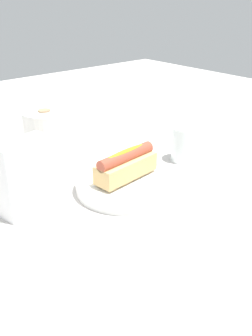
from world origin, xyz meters
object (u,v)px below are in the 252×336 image
at_px(hotdog_front, 126,165).
at_px(serving_bowl, 126,183).
at_px(water_glass, 184,146).
at_px(napkin_box, 25,177).
at_px(paper_towel_roll, 46,136).

bearing_deg(hotdog_front, serving_bowl, -45.00).
xyz_separation_m(water_glass, napkin_box, (-0.42, 0.04, 0.04)).
bearing_deg(paper_towel_roll, serving_bowl, -80.10).
distance_m(water_glass, paper_towel_roll, 0.35).
bearing_deg(serving_bowl, hotdog_front, 135.00).
bearing_deg(serving_bowl, water_glass, 6.50).
height_order(hotdog_front, paper_towel_roll, paper_towel_roll).
xyz_separation_m(serving_bowl, hotdog_front, (-0.00, 0.00, 0.04)).
distance_m(serving_bowl, hotdog_front, 0.04).
bearing_deg(napkin_box, serving_bowl, -29.48).
relative_size(serving_bowl, water_glass, 2.50).
bearing_deg(napkin_box, water_glass, -17.31).
bearing_deg(water_glass, serving_bowl, -173.50).
xyz_separation_m(hotdog_front, water_glass, (0.22, 0.03, -0.02)).
distance_m(serving_bowl, napkin_box, 0.22).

